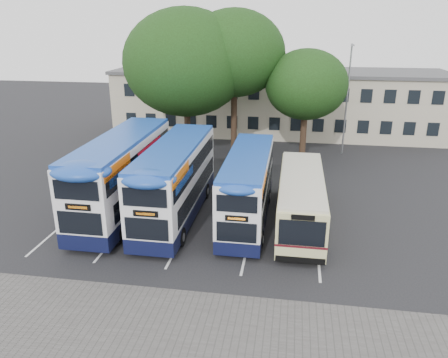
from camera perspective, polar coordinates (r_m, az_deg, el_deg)
ground at (r=20.44m, az=3.09°, el=-11.85°), size 120.00×120.00×0.00m
paving_strip at (r=16.74m, az=-6.17°, el=-20.16°), size 40.00×6.00×0.01m
bay_lines at (r=25.34m, az=-4.17°, el=-5.21°), size 14.12×11.00×0.01m
depot_building at (r=44.96m, az=6.94°, el=10.09°), size 32.40×8.40×6.20m
lamp_post at (r=37.93m, az=15.82°, el=10.63°), size 0.25×1.05×9.06m
tree_left at (r=35.52m, az=-5.04°, el=14.90°), size 9.83×9.83×11.85m
tree_mid at (r=35.80m, az=1.37°, el=16.08°), size 8.02×8.02×11.76m
tree_right at (r=35.01m, az=10.71°, el=12.01°), size 6.37×6.37×8.84m
bus_dd_left at (r=26.02m, az=-13.10°, el=0.96°), size 2.66×10.95×4.56m
bus_dd_mid at (r=24.87m, az=-6.32°, el=0.16°), size 2.52×10.39×4.33m
bus_dd_right at (r=24.37m, az=3.12°, el=-0.72°), size 2.28×9.42×3.92m
bus_single at (r=24.49m, az=10.02°, el=-2.29°), size 2.43×9.54×2.84m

